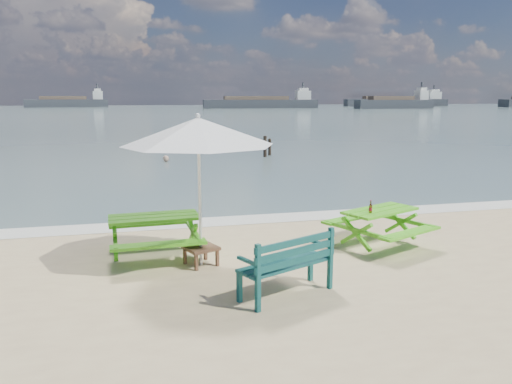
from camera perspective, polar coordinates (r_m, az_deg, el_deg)
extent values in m
plane|color=slate|center=(91.99, -12.45, 8.80)|extent=(300.00, 300.00, 0.00)
cube|color=silver|center=(12.07, -3.26, -3.30)|extent=(22.00, 0.90, 0.01)
cube|color=#45A619|center=(9.44, -11.57, -2.84)|extent=(1.68, 0.86, 0.05)
cube|color=#45A619|center=(10.26, -11.90, -3.52)|extent=(1.65, 0.37, 0.05)
cube|color=#45A619|center=(8.78, -11.03, -5.94)|extent=(1.65, 0.37, 0.05)
cube|color=#45A619|center=(9.55, -11.47, -5.23)|extent=(1.58, 1.00, 0.70)
cube|color=#4CB91C|center=(10.23, 14.01, -2.07)|extent=(1.73, 1.30, 0.05)
cube|color=#4CB91C|center=(10.76, 10.90, -2.92)|extent=(1.55, 0.88, 0.05)
cube|color=#4CB91C|center=(9.88, 17.25, -4.47)|extent=(1.55, 0.88, 0.05)
cube|color=#4CB91C|center=(10.33, 13.91, -4.19)|extent=(1.70, 1.40, 0.67)
cube|color=#104342|center=(7.58, 3.38, -8.24)|extent=(1.59, 1.04, 0.04)
cube|color=#104342|center=(7.33, 4.65, -6.77)|extent=(1.42, 0.66, 0.39)
cube|color=#104342|center=(7.67, 3.36, -9.94)|extent=(1.51, 1.06, 0.48)
cube|color=brown|center=(8.96, -6.32, -6.35)|extent=(0.69, 0.69, 0.05)
cube|color=brown|center=(9.01, -6.30, -7.38)|extent=(0.60, 0.60, 0.30)
cylinder|color=silver|center=(8.73, -6.45, -0.39)|extent=(0.05, 0.05, 2.53)
cone|color=silver|center=(8.58, -6.61, 6.89)|extent=(3.43, 3.43, 0.48)
cylinder|color=brown|center=(9.87, 12.95, -1.92)|extent=(0.06, 0.06, 0.15)
cylinder|color=brown|center=(9.84, 12.98, -1.14)|extent=(0.03, 0.03, 0.07)
cylinder|color=#AF142F|center=(9.87, 12.95, -1.92)|extent=(0.06, 0.06, 0.06)
imported|color=tan|center=(23.42, -10.25, 2.21)|extent=(0.59, 0.39, 1.59)
cylinder|color=black|center=(24.74, 1.04, 5.00)|extent=(0.17, 0.17, 1.25)
cylinder|color=black|center=(25.43, 1.57, 4.94)|extent=(0.15, 0.15, 1.05)
cube|color=#32363B|center=(146.06, -20.79, 9.43)|extent=(21.45, 6.03, 2.20)
cube|color=silver|center=(146.08, -17.64, 10.49)|extent=(2.82, 3.23, 2.20)
cube|color=#32363B|center=(159.15, 15.69, 9.79)|extent=(31.89, 6.86, 2.20)
cube|color=silver|center=(164.37, 19.63, 10.36)|extent=(4.06, 3.33, 2.20)
cube|color=#32363B|center=(126.09, 0.53, 10.00)|extent=(28.72, 5.98, 2.20)
cube|color=silver|center=(128.42, 5.38, 10.96)|extent=(3.62, 3.23, 2.20)
cube|color=#32363B|center=(126.44, 15.47, 9.62)|extent=(19.01, 4.39, 2.20)
cube|color=silver|center=(129.93, 18.37, 10.46)|extent=(2.33, 3.05, 2.20)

